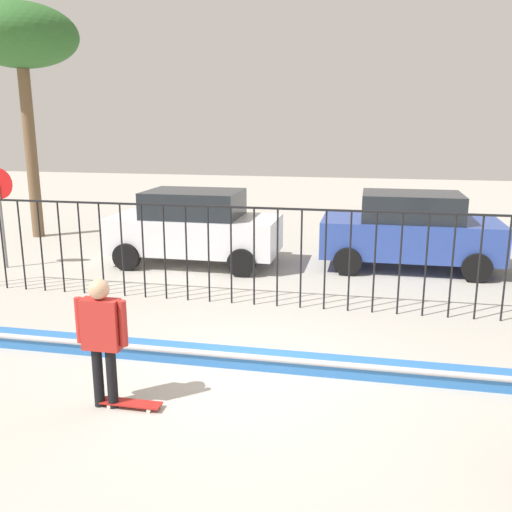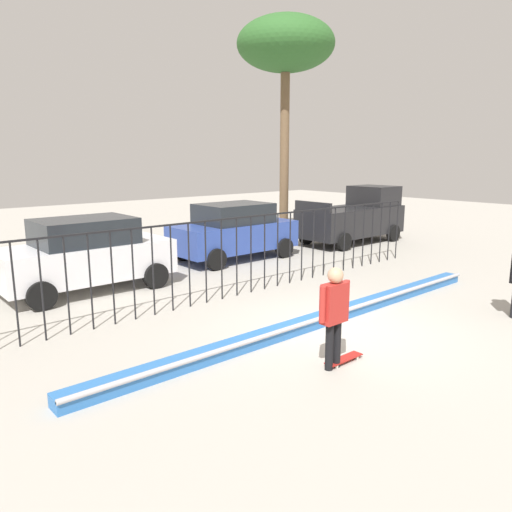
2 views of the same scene
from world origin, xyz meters
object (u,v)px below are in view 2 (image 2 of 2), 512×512
object	(u,v)px
skateboard	(344,359)
pickup_truck	(355,217)
parked_car_blue	(234,231)
parked_car_white	(86,254)
skateboarder	(334,309)
palm_tree_tall	(286,47)

from	to	relation	value
skateboard	pickup_truck	world-z (taller)	pickup_truck
parked_car_blue	pickup_truck	distance (m)	5.84
pickup_truck	parked_car_white	bearing A→B (deg)	-179.13
skateboarder	palm_tree_tall	bearing A→B (deg)	69.10
parked_car_blue	pickup_truck	bearing A→B (deg)	-2.58
parked_car_white	parked_car_blue	world-z (taller)	same
pickup_truck	skateboarder	bearing A→B (deg)	-143.14
skateboard	parked_car_white	size ratio (longest dim) A/B	0.19
palm_tree_tall	skateboard	bearing A→B (deg)	-129.23
skateboarder	parked_car_white	bearing A→B (deg)	118.36
parked_car_blue	skateboarder	bearing A→B (deg)	-115.00
skateboarder	palm_tree_tall	xyz separation A→B (m)	(7.96, 9.37, 6.51)
parked_car_white	pickup_truck	distance (m)	11.19
parked_car_white	skateboarder	bearing A→B (deg)	-79.67
parked_car_white	parked_car_blue	size ratio (longest dim) A/B	1.00
skateboarder	pickup_truck	bearing A→B (deg)	55.73
palm_tree_tall	parked_car_blue	bearing A→B (deg)	-159.06
skateboard	pickup_truck	xyz separation A→B (m)	(9.72, 7.35, 0.98)
pickup_truck	palm_tree_tall	distance (m)	7.11
skateboard	parked_car_blue	world-z (taller)	parked_car_blue
pickup_truck	parked_car_blue	bearing A→B (deg)	174.97
skateboarder	parked_car_white	world-z (taller)	parked_car_white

